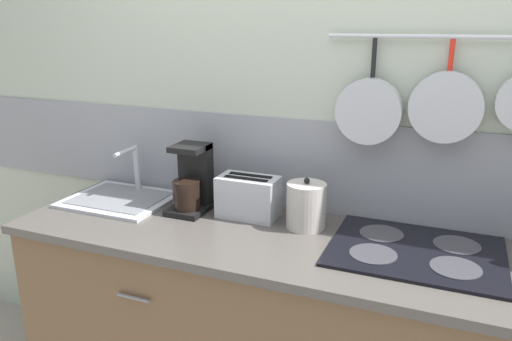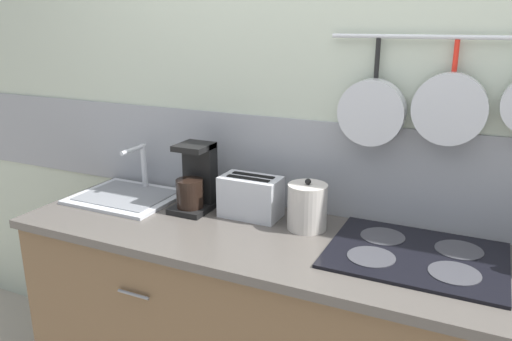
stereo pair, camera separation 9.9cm
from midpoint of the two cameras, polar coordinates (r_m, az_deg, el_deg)
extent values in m
cube|color=#B2BCA8|center=(2.08, 11.54, 5.00)|extent=(7.20, 0.06, 2.60)
cube|color=gray|center=(2.12, 11.22, 0.18)|extent=(7.20, 0.07, 0.40)
cylinder|color=black|center=(1.97, 15.13, 12.26)|extent=(0.02, 0.02, 0.14)
cylinder|color=#B7BABF|center=(1.96, 14.50, 6.45)|extent=(0.25, 0.07, 0.25)
cylinder|color=red|center=(1.94, 23.28, 11.96)|extent=(0.02, 0.02, 0.11)
cylinder|color=#B7BABF|center=(1.93, 22.60, 6.49)|extent=(0.26, 0.06, 0.26)
cylinder|color=slate|center=(1.98, -12.43, -13.68)|extent=(0.14, 0.01, 0.01)
cube|color=#4C4742|center=(1.88, 8.11, -8.95)|extent=(2.45, 0.63, 0.03)
cube|color=#B7BABF|center=(2.39, -13.46, -2.98)|extent=(0.46, 0.39, 0.01)
cube|color=slate|center=(2.38, -13.48, -2.76)|extent=(0.39, 0.31, 0.00)
cylinder|color=#B7BABF|center=(2.46, -11.54, 0.37)|extent=(0.03, 0.03, 0.23)
cylinder|color=#B7BABF|center=(2.38, -12.79, 2.31)|extent=(0.02, 0.15, 0.02)
cube|color=black|center=(2.19, -5.88, -4.23)|extent=(0.16, 0.20, 0.02)
cube|color=black|center=(2.20, -5.12, -0.44)|extent=(0.14, 0.07, 0.29)
cylinder|color=black|center=(2.15, -6.27, -2.62)|extent=(0.12, 0.12, 0.12)
cube|color=black|center=(2.13, -5.82, 2.69)|extent=(0.14, 0.15, 0.02)
cube|color=#B7BABF|center=(2.09, 0.75, -3.04)|extent=(0.25, 0.14, 0.17)
cube|color=black|center=(2.04, 0.46, -0.91)|extent=(0.19, 0.03, 0.00)
cube|color=black|center=(2.08, 1.04, -0.54)|extent=(0.19, 0.03, 0.00)
cube|color=black|center=(2.13, -2.51, -1.64)|extent=(0.02, 0.02, 0.02)
cylinder|color=beige|center=(1.98, 7.30, -4.13)|extent=(0.16, 0.16, 0.18)
sphere|color=black|center=(1.95, 7.41, -1.28)|extent=(0.02, 0.02, 0.02)
cube|color=black|center=(1.87, 19.24, -9.14)|extent=(0.60, 0.47, 0.01)
cylinder|color=#38383D|center=(1.80, 14.59, -9.53)|extent=(0.17, 0.17, 0.00)
cylinder|color=#38383D|center=(1.78, 23.25, -10.73)|extent=(0.17, 0.17, 0.00)
cylinder|color=#38383D|center=(1.97, 15.69, -7.26)|extent=(0.17, 0.17, 0.00)
cylinder|color=#38383D|center=(1.95, 23.55, -8.32)|extent=(0.17, 0.17, 0.00)
camera|label=1|loc=(0.05, -88.48, 0.46)|focal=35.00mm
camera|label=2|loc=(0.05, 91.52, -0.46)|focal=35.00mm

